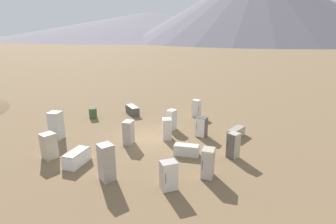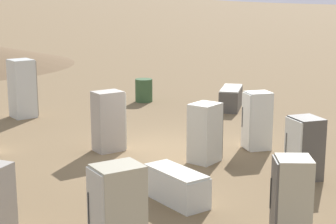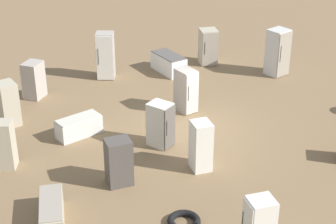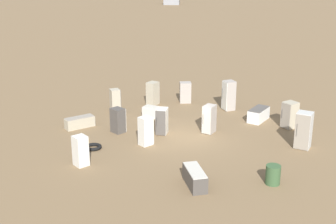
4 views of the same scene
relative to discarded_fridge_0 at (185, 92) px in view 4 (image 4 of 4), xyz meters
name	(u,v)px [view 4 (image 4 of 4)]	position (x,y,z in m)	size (l,w,h in m)	color
ground_plane	(186,136)	(0.39, -6.37, -0.71)	(1000.00, 1000.00, 0.00)	brown
discarded_fridge_0	(185,92)	(0.00, 0.00, 0.00)	(0.83, 0.75, 1.41)	#A89E93
discarded_fridge_1	(146,131)	(-1.69, -7.75, 0.07)	(0.85, 0.86, 1.55)	silver
discarded_fridge_2	(229,95)	(2.88, -1.37, 0.26)	(0.92, 0.92, 1.92)	#A89E93
discarded_fridge_3	(155,112)	(-1.72, -3.31, -0.37)	(1.62, 1.16, 0.66)	silver
discarded_fridge_4	(259,114)	(4.63, -3.35, -0.32)	(1.47, 1.82, 0.78)	white
discarded_fridge_5	(118,120)	(-3.50, -6.02, 0.00)	(0.94, 0.94, 1.41)	#4C4742
discarded_fridge_6	(195,178)	(1.04, -12.20, -0.32)	(1.18, 1.90, 0.77)	#4C4742
discarded_fridge_7	(115,101)	(-4.34, -2.53, 0.06)	(0.80, 0.79, 1.53)	#B2A88E
discarded_fridge_8	(80,122)	(-5.89, -5.46, -0.39)	(1.71, 1.53, 0.64)	#B2A88E
discarded_fridge_9	(304,130)	(6.50, -7.46, 0.26)	(0.99, 0.99, 1.94)	silver
discarded_fridge_10	(153,93)	(-2.15, -0.69, 0.07)	(0.88, 0.96, 1.55)	#B2A88E
discarded_fridge_11	(209,119)	(1.63, -5.63, 0.09)	(0.83, 0.93, 1.60)	#A89E93
discarded_fridge_12	(80,151)	(-4.46, -10.54, 0.04)	(0.87, 0.87, 1.49)	silver
discarded_fridge_13	(290,115)	(6.29, -4.42, 0.06)	(1.03, 1.02, 1.54)	#B2A88E
discarded_fridge_14	(162,121)	(-1.01, -6.02, 0.03)	(0.67, 0.82, 1.48)	beige
scrap_tire	(93,147)	(-4.36, -8.52, -0.62)	(0.87, 0.87, 0.18)	black
rusty_barrel	(273,175)	(4.44, -11.73, -0.27)	(0.65, 0.65, 0.87)	#385633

